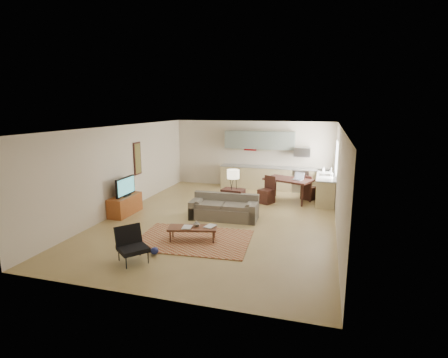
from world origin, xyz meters
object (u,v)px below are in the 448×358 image
(dining_table, at_px, (288,190))
(tv_credenza, at_px, (125,205))
(sofa, at_px, (224,207))
(armchair, at_px, (133,245))
(coffee_table, at_px, (193,234))
(console_table, at_px, (233,201))

(dining_table, bearing_deg, tv_credenza, -126.84)
(sofa, relative_size, dining_table, 1.30)
(sofa, distance_m, dining_table, 3.00)
(tv_credenza, bearing_deg, armchair, -55.60)
(coffee_table, relative_size, dining_table, 0.76)
(dining_table, bearing_deg, sofa, -101.34)
(console_table, bearing_deg, dining_table, 59.33)
(armchair, distance_m, tv_credenza, 3.58)
(console_table, bearing_deg, sofa, -94.30)
(tv_credenza, relative_size, console_table, 1.63)
(armchair, height_order, console_table, console_table)
(armchair, height_order, tv_credenza, armchair)
(sofa, bearing_deg, dining_table, 55.01)
(armchair, bearing_deg, console_table, 23.10)
(tv_credenza, bearing_deg, dining_table, 32.27)
(tv_credenza, bearing_deg, sofa, 7.58)
(armchair, bearing_deg, tv_credenza, 73.76)
(armchair, distance_m, dining_table, 6.46)
(tv_credenza, xyz_separation_m, console_table, (3.18, 1.01, 0.10))
(coffee_table, bearing_deg, tv_credenza, 138.06)
(coffee_table, relative_size, tv_credenza, 0.95)
(coffee_table, xyz_separation_m, tv_credenza, (-2.80, 1.48, 0.11))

